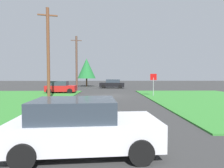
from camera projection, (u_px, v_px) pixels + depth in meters
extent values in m
plane|color=#323232|center=(109.00, 96.00, 20.92)|extent=(120.00, 120.00, 0.00)
cube|color=#337C2F|center=(215.00, 100.00, 17.12)|extent=(12.00, 20.00, 0.08)
cube|color=#337C2F|center=(1.00, 100.00, 16.72)|extent=(12.00, 20.00, 0.08)
cube|color=yellow|center=(109.00, 108.00, 12.93)|extent=(0.20, 14.00, 0.01)
cylinder|color=#9EA0A8|center=(153.00, 87.00, 20.32)|extent=(0.07, 0.07, 2.11)
cube|color=red|center=(153.00, 77.00, 20.27)|extent=(0.70, 0.17, 0.70)
cube|color=black|center=(112.00, 85.00, 33.64)|extent=(4.69, 2.22, 0.76)
cube|color=#2D3842|center=(113.00, 81.00, 33.59)|extent=(2.64, 1.79, 0.60)
cylinder|color=black|center=(103.00, 87.00, 32.95)|extent=(0.70, 0.29, 0.68)
cylinder|color=black|center=(104.00, 86.00, 34.63)|extent=(0.70, 0.29, 0.68)
cylinder|color=black|center=(120.00, 87.00, 32.67)|extent=(0.70, 0.29, 0.68)
cylinder|color=black|center=(121.00, 86.00, 34.35)|extent=(0.70, 0.29, 0.68)
cube|color=red|center=(61.00, 88.00, 23.91)|extent=(3.88, 1.83, 0.76)
cube|color=#2D3842|center=(59.00, 83.00, 23.87)|extent=(2.14, 1.60, 0.60)
cylinder|color=black|center=(73.00, 90.00, 24.82)|extent=(0.68, 0.23, 0.68)
cylinder|color=black|center=(70.00, 91.00, 23.05)|extent=(0.68, 0.23, 0.68)
cylinder|color=black|center=(53.00, 90.00, 24.79)|extent=(0.68, 0.23, 0.68)
cylinder|color=black|center=(49.00, 91.00, 23.02)|extent=(0.68, 0.23, 0.68)
cube|color=silver|center=(86.00, 131.00, 5.54)|extent=(4.48, 2.28, 0.76)
cube|color=#2D3842|center=(75.00, 109.00, 5.48)|extent=(2.51, 1.91, 0.60)
cylinder|color=black|center=(128.00, 130.00, 6.65)|extent=(0.69, 0.27, 0.68)
cylinder|color=black|center=(141.00, 152.00, 4.71)|extent=(0.69, 0.27, 0.68)
cylinder|color=black|center=(45.00, 132.00, 6.39)|extent=(0.69, 0.27, 0.68)
cylinder|color=black|center=(23.00, 157.00, 4.45)|extent=(0.69, 0.27, 0.68)
cylinder|color=brown|center=(48.00, 54.00, 17.21)|extent=(0.29, 0.29, 8.69)
cube|color=brown|center=(48.00, 15.00, 17.04)|extent=(1.78, 0.54, 0.12)
cylinder|color=brown|center=(77.00, 63.00, 30.33)|extent=(0.35, 0.35, 8.87)
cube|color=brown|center=(76.00, 40.00, 30.15)|extent=(1.80, 0.38, 0.12)
cylinder|color=brown|center=(87.00, 82.00, 39.20)|extent=(0.31, 0.31, 1.73)
cone|color=#1F6A2F|center=(87.00, 68.00, 39.06)|extent=(3.88, 3.88, 4.27)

